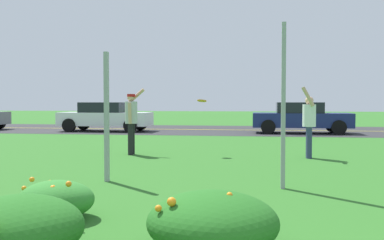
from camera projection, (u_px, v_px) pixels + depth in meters
The scene contains 13 objects.
ground_plane at pixel (255, 155), 12.06m from camera, with size 120.00×120.00×0.00m, color #2D6B23.
highway_strip at pixel (257, 130), 22.80m from camera, with size 120.00×8.42×0.01m, color #2D2D30.
highway_center_stripe at pixel (257, 130), 22.80m from camera, with size 120.00×0.16×0.00m, color yellow.
daylily_clump_mid_right at pixel (213, 222), 4.21m from camera, with size 1.28×1.23×0.60m.
daylily_clump_near_camera at pixel (56, 200), 5.44m from camera, with size 0.95×0.84×0.53m.
daylily_clump_mid_center at pixel (20, 228), 4.02m from camera, with size 1.17×1.15×0.59m.
sign_post_near_path at pixel (107, 117), 7.99m from camera, with size 0.07×0.10×2.36m.
sign_post_by_roadside at pixel (283, 106), 7.30m from camera, with size 0.07×0.10×2.77m.
person_thrower_red_cap_gray_shirt at pixel (131, 117), 12.11m from camera, with size 0.51×0.49×1.84m.
person_catcher_white_shirt at pixel (309, 121), 11.35m from camera, with size 0.39×0.49×1.86m.
frisbee_orange at pixel (202, 101), 12.04m from camera, with size 0.26×0.26×0.09m.
car_white_center_left at pixel (105, 116), 22.04m from camera, with size 4.50×2.00×1.45m.
car_navy_center_right at pixel (301, 117), 20.59m from camera, with size 4.50×2.00×1.45m.
Camera 1 is at (0.11, -1.27, 1.44)m, focal length 41.04 mm.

